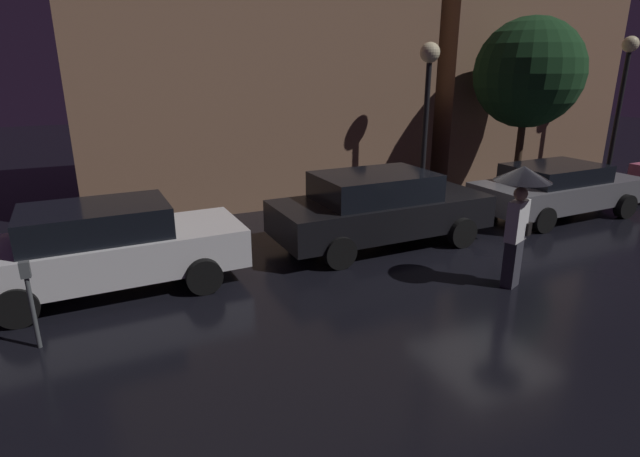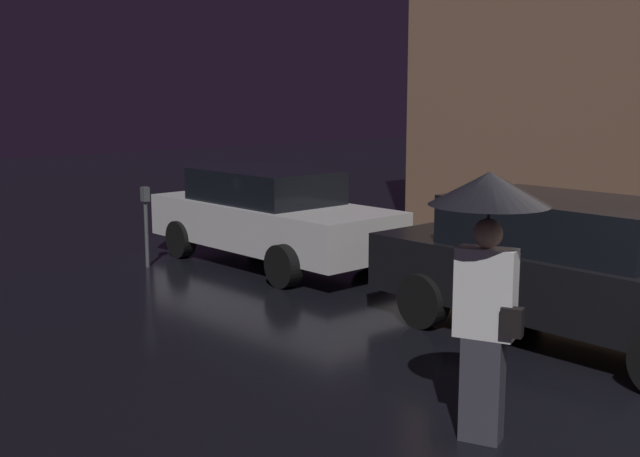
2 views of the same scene
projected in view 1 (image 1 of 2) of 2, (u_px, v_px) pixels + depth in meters
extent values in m
plane|color=black|center=(494.00, 254.00, 10.14)|extent=(60.00, 60.00, 0.00)
cube|color=#8C664C|center=(257.00, 13.00, 13.14)|extent=(9.61, 3.00, 9.95)
cube|color=#8C664C|center=(516.00, 8.00, 16.50)|extent=(6.99, 3.00, 10.96)
cube|color=silver|center=(112.00, 253.00, 8.40)|extent=(4.43, 1.82, 0.67)
cube|color=black|center=(95.00, 221.00, 8.15)|extent=(2.32, 1.55, 0.51)
cylinder|color=black|center=(186.00, 245.00, 9.76)|extent=(0.61, 0.22, 0.61)
cylinder|color=black|center=(204.00, 276.00, 8.31)|extent=(0.61, 0.22, 0.61)
cylinder|color=black|center=(28.00, 267.00, 8.70)|extent=(0.61, 0.22, 0.61)
cylinder|color=black|center=(17.00, 307.00, 7.24)|extent=(0.61, 0.22, 0.61)
cube|color=black|center=(381.00, 214.00, 10.59)|extent=(4.66, 1.92, 0.68)
cube|color=black|center=(374.00, 186.00, 10.32)|extent=(2.43, 1.66, 0.55)
cylinder|color=black|center=(412.00, 211.00, 12.05)|extent=(0.63, 0.22, 0.63)
cylinder|color=black|center=(462.00, 232.00, 10.46)|extent=(0.63, 0.22, 0.63)
cylinder|color=black|center=(302.00, 225.00, 10.92)|extent=(0.63, 0.22, 0.63)
cylinder|color=black|center=(340.00, 252.00, 9.33)|extent=(0.63, 0.22, 0.63)
cube|color=slate|center=(558.00, 192.00, 12.60)|extent=(4.55, 1.93, 0.61)
cube|color=black|center=(555.00, 173.00, 12.37)|extent=(2.39, 1.64, 0.41)
cylinder|color=black|center=(566.00, 191.00, 14.01)|extent=(0.60, 0.22, 0.60)
cylinder|color=black|center=(625.00, 206.00, 12.47)|extent=(0.60, 0.22, 0.60)
cylinder|color=black|center=(489.00, 201.00, 12.92)|extent=(0.60, 0.22, 0.60)
cylinder|color=black|center=(544.00, 220.00, 11.38)|extent=(0.60, 0.22, 0.60)
cylinder|color=black|center=(640.00, 183.00, 14.98)|extent=(0.61, 0.22, 0.61)
cube|color=#383842|center=(512.00, 263.00, 8.55)|extent=(0.37, 0.31, 0.84)
cube|color=white|center=(517.00, 221.00, 8.31)|extent=(0.50, 0.37, 0.70)
sphere|color=tan|center=(521.00, 194.00, 8.17)|extent=(0.23, 0.23, 0.23)
cylinder|color=black|center=(519.00, 205.00, 8.23)|extent=(0.02, 0.02, 0.81)
cone|color=black|center=(523.00, 174.00, 8.07)|extent=(0.91, 0.91, 0.25)
cube|color=black|center=(527.00, 229.00, 8.47)|extent=(0.19, 0.15, 0.22)
cylinder|color=#4C5154|center=(33.00, 313.00, 6.62)|extent=(0.06, 0.06, 1.03)
cube|color=#4C5154|center=(25.00, 270.00, 6.42)|extent=(0.12, 0.10, 0.22)
cylinder|color=black|center=(424.00, 137.00, 13.11)|extent=(0.14, 0.14, 3.72)
sphere|color=#F9EAB7|center=(430.00, 52.00, 12.46)|extent=(0.50, 0.50, 0.50)
cylinder|color=black|center=(617.00, 120.00, 15.77)|extent=(0.14, 0.14, 4.04)
sphere|color=#F9EAB7|center=(630.00, 44.00, 15.08)|extent=(0.48, 0.48, 0.48)
cylinder|color=#473323|center=(518.00, 160.00, 14.16)|extent=(0.20, 0.20, 2.23)
sphere|color=#193D1E|center=(529.00, 73.00, 13.43)|extent=(2.91, 2.91, 2.91)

